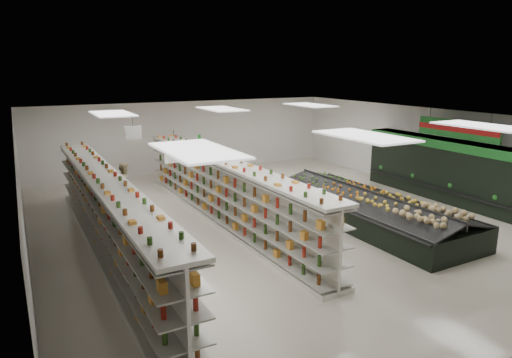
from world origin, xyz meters
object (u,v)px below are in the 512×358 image
gondola_left (108,219)px  shopper_main (318,222)px  shopper_background (125,183)px  produce_island (368,208)px  gondola_center (222,192)px  soda_endcap (187,160)px

gondola_left → shopper_main: gondola_left is taller
shopper_background → gondola_left: bearing=-177.2°
gondola_left → produce_island: 7.60m
gondola_left → shopper_main: (4.66, -2.53, -0.04)m
produce_island → gondola_center: bearing=149.4°
shopper_main → produce_island: bearing=-168.3°
soda_endcap → shopper_main: bearing=-89.0°
soda_endcap → shopper_background: bearing=-141.9°
soda_endcap → produce_island: bearing=-69.5°
produce_island → shopper_background: 8.26m
soda_endcap → shopper_background: soda_endcap is taller
gondola_left → soda_endcap: 8.14m
produce_island → soda_endcap: 8.54m
gondola_center → shopper_background: (-2.26, 3.21, -0.16)m
gondola_center → shopper_background: gondola_center is taller
soda_endcap → shopper_main: (0.16, -9.31, 0.02)m
gondola_left → shopper_main: bearing=-29.2°
shopper_main → shopper_background: shopper_main is taller
gondola_center → produce_island: (3.88, -2.29, -0.43)m
produce_island → shopper_background: size_ratio=4.70×
shopper_main → shopper_background: size_ratio=1.19×
produce_island → shopper_background: bearing=138.1°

